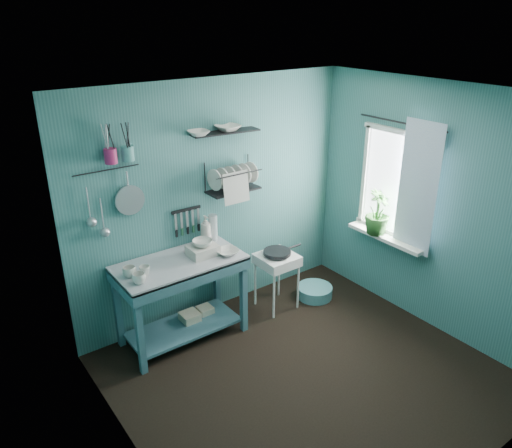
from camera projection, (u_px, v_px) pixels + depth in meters
floor at (307, 375)px, 4.56m from camera, size 3.20×3.20×0.00m
ceiling at (320, 97)px, 3.58m from camera, size 3.20×3.20×0.00m
wall_back at (215, 201)px, 5.18m from camera, size 3.20×0.00×3.20m
wall_front at (483, 344)px, 2.96m from camera, size 3.20×0.00×3.20m
wall_left at (128, 319)px, 3.20m from camera, size 0.00×3.00×3.00m
wall_right at (433, 210)px, 4.94m from camera, size 0.00×3.00×3.00m
work_counter at (182, 300)px, 4.93m from camera, size 1.31×0.82×0.87m
mug_left at (139, 278)px, 4.36m from camera, size 0.12×0.12×0.10m
mug_mid at (145, 271)px, 4.49m from camera, size 0.14×0.14×0.09m
mug_right at (129, 272)px, 4.46m from camera, size 0.17×0.17×0.10m
wash_tub at (203, 250)px, 4.86m from camera, size 0.28×0.22×0.10m
tub_bowl at (202, 243)px, 4.82m from camera, size 0.20×0.19×0.06m
soap_bottle at (206, 230)px, 5.07m from camera, size 0.11×0.12×0.30m
water_bottle at (213, 227)px, 5.15m from camera, size 0.09×0.09×0.28m
counter_bowl at (227, 252)px, 4.88m from camera, size 0.22×0.22×0.05m
hotplate_stand at (277, 281)px, 5.51m from camera, size 0.46×0.46×0.64m
frying_pan at (277, 252)px, 5.37m from camera, size 0.30×0.30×0.03m
knife_strip at (186, 210)px, 4.97m from camera, size 0.32×0.02×0.03m
dish_rack at (233, 176)px, 5.05m from camera, size 0.56×0.26×0.32m
upper_shelf at (225, 132)px, 4.86m from camera, size 0.72×0.26×0.02m
shelf_bowl_left at (198, 127)px, 4.66m from camera, size 0.21×0.21×0.05m
shelf_bowl_right at (228, 120)px, 4.83m from camera, size 0.25×0.25×0.06m
utensil_cup_magenta at (111, 156)px, 4.27m from camera, size 0.11×0.11×0.13m
utensil_cup_teal at (128, 154)px, 4.35m from camera, size 0.11×0.11×0.13m
colander at (130, 200)px, 4.54m from camera, size 0.28×0.03×0.28m
ladle_outer at (88, 203)px, 4.33m from camera, size 0.01×0.01×0.30m
ladle_inner at (102, 214)px, 4.43m from camera, size 0.01×0.01×0.30m
hook_rail at (106, 170)px, 4.34m from camera, size 0.60×0.01×0.01m
window_glass at (397, 184)px, 5.21m from camera, size 0.00×1.10×1.10m
windowsill at (386, 237)px, 5.39m from camera, size 0.16×0.95×0.04m
curtain at (417, 189)px, 4.93m from camera, size 0.00×1.35×1.35m
curtain_rod at (401, 123)px, 4.92m from camera, size 0.02×1.05×0.02m
potted_plant at (378, 212)px, 5.35m from camera, size 0.34×0.34×0.49m
storage_tin_large at (190, 322)px, 5.15m from camera, size 0.18×0.18×0.22m
storage_tin_small at (205, 315)px, 5.28m from camera, size 0.15×0.15×0.20m
floor_basin at (315, 292)px, 5.79m from camera, size 0.41×0.41×0.13m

